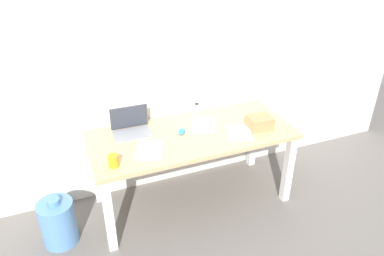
{
  "coord_description": "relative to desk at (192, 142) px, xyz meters",
  "views": [
    {
      "loc": [
        -1.03,
        -2.57,
        2.34
      ],
      "look_at": [
        0.0,
        0.0,
        0.79
      ],
      "focal_mm": 34.42,
      "sensor_mm": 36.0,
      "label": 1
    }
  ],
  "objects": [
    {
      "name": "paper_sheet_front_left",
      "position": [
        -0.42,
        -0.12,
        0.1
      ],
      "size": [
        0.31,
        0.35,
        0.0
      ],
      "primitive_type": "cube",
      "rotation": [
        0.0,
        0.0,
        -0.39
      ],
      "color": "white",
      "rests_on": "desk"
    },
    {
      "name": "desk",
      "position": [
        0.0,
        0.0,
        0.0
      ],
      "size": [
        1.77,
        0.77,
        0.74
      ],
      "color": "tan",
      "rests_on": "ground"
    },
    {
      "name": "cardboard_box",
      "position": [
        0.59,
        -0.13,
        0.15
      ],
      "size": [
        0.22,
        0.18,
        0.11
      ],
      "primitive_type": "cube",
      "rotation": [
        0.0,
        0.0,
        -0.07
      ],
      "color": "tan",
      "rests_on": "desk"
    },
    {
      "name": "coffee_mug",
      "position": [
        -0.73,
        -0.24,
        0.14
      ],
      "size": [
        0.08,
        0.08,
        0.09
      ],
      "primitive_type": "cylinder",
      "color": "gold",
      "rests_on": "desk"
    },
    {
      "name": "beer_bottle",
      "position": [
        0.08,
        0.09,
        0.19
      ],
      "size": [
        0.07,
        0.07,
        0.23
      ],
      "color": "#99B7C1",
      "rests_on": "desk"
    },
    {
      "name": "paper_sheet_front_right",
      "position": [
        0.38,
        -0.14,
        0.1
      ],
      "size": [
        0.3,
        0.35,
        0.0
      ],
      "primitive_type": "cube",
      "rotation": [
        0.0,
        0.0,
        -0.36
      ],
      "color": "white",
      "rests_on": "desk"
    },
    {
      "name": "paper_sheet_near_back",
      "position": [
        0.15,
        0.09,
        0.1
      ],
      "size": [
        0.32,
        0.36,
        0.0
      ],
      "primitive_type": "cube",
      "rotation": [
        0.0,
        0.0,
        -0.47
      ],
      "color": "white",
      "rests_on": "desk"
    },
    {
      "name": "computer_mouse",
      "position": [
        -0.08,
        0.03,
        0.11
      ],
      "size": [
        0.1,
        0.12,
        0.03
      ],
      "primitive_type": "ellipsoid",
      "rotation": [
        0.0,
        0.0,
        -0.5
      ],
      "color": "#338CC6",
      "rests_on": "desk"
    },
    {
      "name": "laptop_left",
      "position": [
        -0.48,
        0.19,
        0.14
      ],
      "size": [
        0.33,
        0.23,
        0.23
      ],
      "color": "gray",
      "rests_on": "desk"
    },
    {
      "name": "ground_plane",
      "position": [
        0.0,
        0.0,
        -0.65
      ],
      "size": [
        8.0,
        8.0,
        0.0
      ],
      "primitive_type": "plane",
      "color": "slate"
    },
    {
      "name": "back_wall",
      "position": [
        0.0,
        0.44,
        0.65
      ],
      "size": [
        5.2,
        0.08,
        2.6
      ],
      "primitive_type": "cube",
      "color": "silver",
      "rests_on": "ground"
    },
    {
      "name": "water_cooler_jug",
      "position": [
        -1.21,
        -0.08,
        -0.45
      ],
      "size": [
        0.29,
        0.29,
        0.44
      ],
      "color": "#598CC6",
      "rests_on": "ground"
    }
  ]
}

